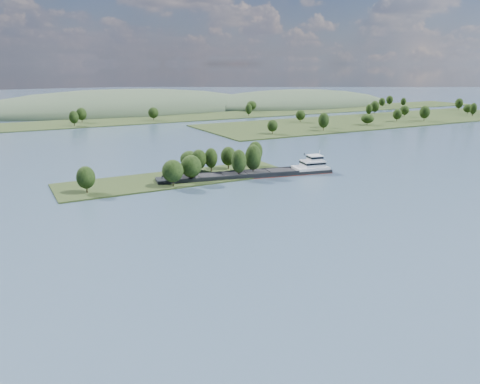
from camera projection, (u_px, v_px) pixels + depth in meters
ground at (244, 219)px, 148.78m from camera, size 1800.00×1800.00×0.00m
tree_island at (193, 169)px, 200.62m from camera, size 100.00×32.03×14.69m
right_bank at (379, 119)px, 406.27m from camera, size 320.00×90.00×14.77m
back_shoreline at (92, 122)px, 389.92m from camera, size 900.00×60.00×14.35m
hill_east at (295, 105)px, 564.57m from camera, size 260.00×140.00×36.00m
hill_west at (124, 110)px, 499.39m from camera, size 320.00×160.00×44.00m
cargo_barge at (259, 173)px, 205.51m from camera, size 78.99×23.44×10.63m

